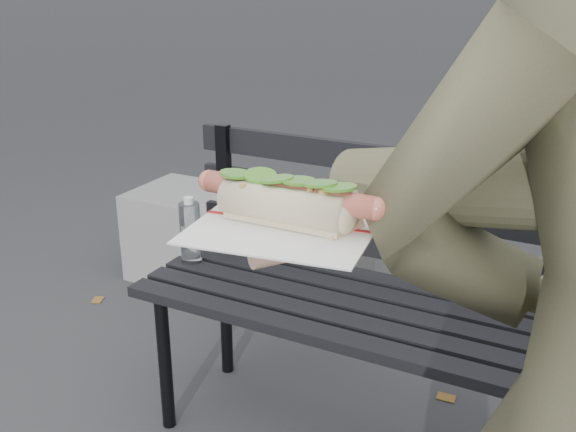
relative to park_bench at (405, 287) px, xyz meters
The scene contains 3 objects.
park_bench is the anchor object (origin of this frame).
concrete_block 1.15m from the park_bench, 141.14° to the left, with size 1.20×0.40×0.40m, color slate.
held_hotdog 1.18m from the park_bench, 69.66° to the right, with size 0.62×0.31×0.20m.
Camera 1 is at (0.46, -0.67, 1.35)m, focal length 42.00 mm.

